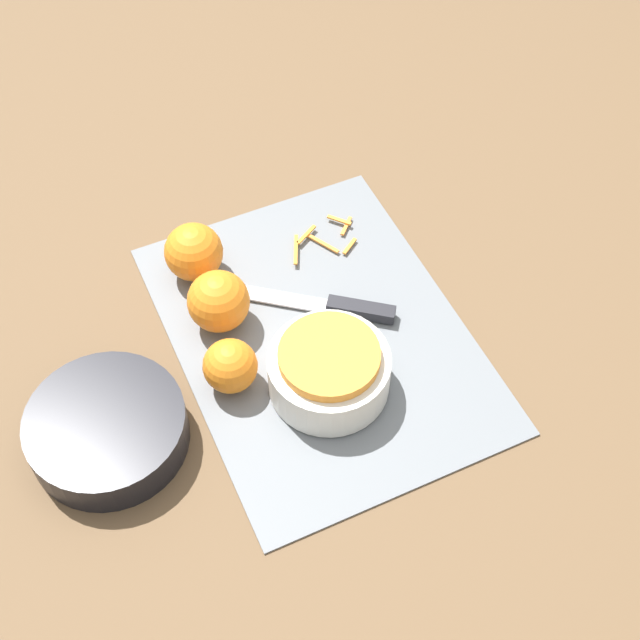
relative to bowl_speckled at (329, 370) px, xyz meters
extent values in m
plane|color=brown|center=(0.07, -0.02, -0.04)|extent=(4.00, 4.00, 0.00)
cube|color=slate|center=(0.07, -0.02, -0.04)|extent=(0.48, 0.35, 0.01)
cylinder|color=silver|center=(0.00, 0.00, -0.01)|extent=(0.15, 0.15, 0.06)
cylinder|color=orange|center=(0.00, 0.00, 0.03)|extent=(0.12, 0.12, 0.02)
cylinder|color=black|center=(0.04, 0.26, -0.01)|extent=(0.18, 0.18, 0.05)
cube|color=#232328|center=(0.08, -0.08, -0.03)|extent=(0.07, 0.08, 0.02)
cube|color=silver|center=(0.16, 0.02, -0.03)|extent=(0.12, 0.15, 0.00)
sphere|color=orange|center=(0.24, 0.08, 0.00)|extent=(0.08, 0.08, 0.08)
sphere|color=orange|center=(0.05, 0.10, 0.00)|extent=(0.07, 0.07, 0.07)
sphere|color=orange|center=(0.15, 0.08, 0.01)|extent=(0.08, 0.08, 0.08)
cube|color=orange|center=(0.21, -0.09, -0.03)|extent=(0.05, 0.03, 0.00)
cube|color=orange|center=(0.19, -0.12, -0.03)|extent=(0.02, 0.03, 0.00)
cube|color=orange|center=(0.23, -0.07, -0.03)|extent=(0.02, 0.04, 0.00)
cube|color=orange|center=(0.24, -0.13, -0.03)|extent=(0.03, 0.03, 0.00)
cube|color=orange|center=(0.21, -0.05, -0.03)|extent=(0.05, 0.03, 0.00)
cube|color=orange|center=(0.23, -0.13, -0.03)|extent=(0.03, 0.03, 0.00)
camera|label=1|loc=(-0.53, 0.25, 0.88)|focal=50.00mm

